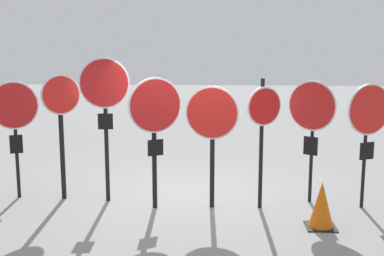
# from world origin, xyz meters

# --- Properties ---
(ground_plane) EXTENTS (40.00, 40.00, 0.00)m
(ground_plane) POSITION_xyz_m (0.00, 0.00, 0.00)
(ground_plane) COLOR gray
(stop_sign_0) EXTENTS (0.82, 0.34, 2.14)m
(stop_sign_0) POSITION_xyz_m (-3.05, 0.14, 1.55)
(stop_sign_0) COLOR black
(stop_sign_0) RESTS_ON ground
(stop_sign_1) EXTENTS (0.61, 0.41, 2.27)m
(stop_sign_1) POSITION_xyz_m (-2.20, 0.11, 1.57)
(stop_sign_1) COLOR black
(stop_sign_1) RESTS_ON ground
(stop_sign_2) EXTENTS (0.88, 0.16, 2.57)m
(stop_sign_2) POSITION_xyz_m (-1.40, 0.01, 1.86)
(stop_sign_2) COLOR black
(stop_sign_2) RESTS_ON ground
(stop_sign_3) EXTENTS (0.85, 0.44, 2.26)m
(stop_sign_3) POSITION_xyz_m (-0.49, -0.33, 1.58)
(stop_sign_3) COLOR black
(stop_sign_3) RESTS_ON ground
(stop_sign_4) EXTENTS (0.90, 0.18, 2.12)m
(stop_sign_4) POSITION_xyz_m (0.47, -0.25, 1.50)
(stop_sign_4) COLOR black
(stop_sign_4) RESTS_ON ground
(stop_sign_5) EXTENTS (0.59, 0.34, 2.24)m
(stop_sign_5) POSITION_xyz_m (1.32, -0.23, 1.55)
(stop_sign_5) COLOR black
(stop_sign_5) RESTS_ON ground
(stop_sign_6) EXTENTS (0.76, 0.49, 2.18)m
(stop_sign_6) POSITION_xyz_m (2.19, 0.12, 1.59)
(stop_sign_6) COLOR black
(stop_sign_6) RESTS_ON ground
(stop_sign_7) EXTENTS (0.80, 0.39, 2.16)m
(stop_sign_7) POSITION_xyz_m (3.08, -0.15, 1.57)
(stop_sign_7) COLOR black
(stop_sign_7) RESTS_ON ground
(traffic_cone_0) EXTENTS (0.46, 0.46, 0.73)m
(traffic_cone_0) POSITION_xyz_m (2.18, -1.09, 0.36)
(traffic_cone_0) COLOR black
(traffic_cone_0) RESTS_ON ground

